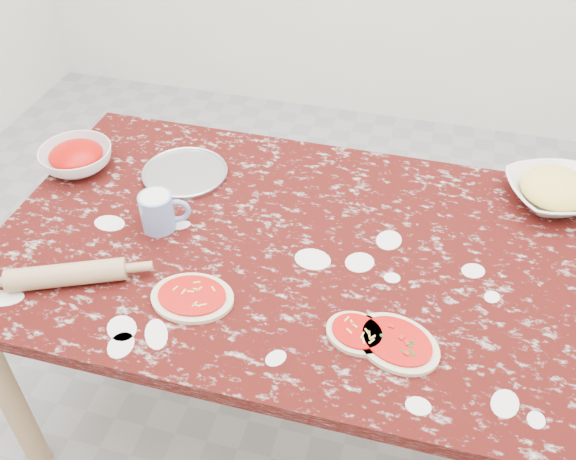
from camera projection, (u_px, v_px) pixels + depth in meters
The scene contains 10 objects.
ground at pixel (288, 401), 2.21m from camera, with size 4.00×4.00×0.00m, color gray.
worktable at pixel (288, 265), 1.77m from camera, with size 1.60×1.00×0.75m.
pizza_tray at pixel (185, 173), 1.95m from camera, with size 0.26×0.26×0.01m, color #B2B2B7.
sauce_bowl at pixel (77, 159), 1.96m from camera, with size 0.22×0.22×0.07m, color white.
cheese_bowl at pixel (554, 193), 1.83m from camera, with size 0.26×0.26×0.06m, color white.
flour_mug at pixel (159, 211), 1.73m from camera, with size 0.14×0.09×0.11m.
pizza_left at pixel (192, 297), 1.55m from camera, with size 0.22×0.18×0.02m.
pizza_mid at pixel (357, 333), 1.47m from camera, with size 0.18×0.16×0.02m.
pizza_right at pixel (397, 343), 1.45m from camera, with size 0.25×0.23×0.02m.
rolling_pin at pixel (66, 275), 1.58m from camera, with size 0.06×0.06×0.29m, color tan.
Camera 1 is at (0.33, -1.22, 1.91)m, focal length 39.21 mm.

